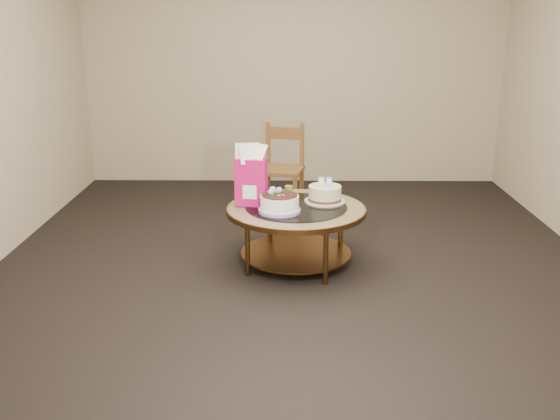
{
  "coord_description": "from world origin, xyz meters",
  "views": [
    {
      "loc": [
        -0.07,
        -4.33,
        1.79
      ],
      "look_at": [
        -0.12,
        0.02,
        0.42
      ],
      "focal_mm": 40.0,
      "sensor_mm": 36.0,
      "label": 1
    }
  ],
  "objects_px": {
    "dining_chair": "(282,168)",
    "gift_bag": "(251,175)",
    "decorated_cake": "(279,204)",
    "cream_cake": "(325,194)",
    "coffee_table": "(296,217)"
  },
  "relations": [
    {
      "from": "decorated_cake",
      "to": "cream_cake",
      "type": "distance_m",
      "value": 0.42
    },
    {
      "from": "dining_chair",
      "to": "gift_bag",
      "type": "bearing_deg",
      "value": -87.78
    },
    {
      "from": "cream_cake",
      "to": "dining_chair",
      "type": "relative_size",
      "value": 0.37
    },
    {
      "from": "cream_cake",
      "to": "gift_bag",
      "type": "height_order",
      "value": "gift_bag"
    },
    {
      "from": "gift_bag",
      "to": "cream_cake",
      "type": "bearing_deg",
      "value": 16.89
    },
    {
      "from": "coffee_table",
      "to": "cream_cake",
      "type": "distance_m",
      "value": 0.28
    },
    {
      "from": "coffee_table",
      "to": "dining_chair",
      "type": "bearing_deg",
      "value": 94.81
    },
    {
      "from": "decorated_cake",
      "to": "gift_bag",
      "type": "relative_size",
      "value": 0.66
    },
    {
      "from": "coffee_table",
      "to": "gift_bag",
      "type": "height_order",
      "value": "gift_bag"
    },
    {
      "from": "gift_bag",
      "to": "dining_chair",
      "type": "distance_m",
      "value": 1.34
    },
    {
      "from": "cream_cake",
      "to": "decorated_cake",
      "type": "bearing_deg",
      "value": -145.54
    },
    {
      "from": "gift_bag",
      "to": "dining_chair",
      "type": "bearing_deg",
      "value": 89.2
    },
    {
      "from": "coffee_table",
      "to": "gift_bag",
      "type": "xyz_separation_m",
      "value": [
        -0.33,
        0.04,
        0.3
      ]
    },
    {
      "from": "dining_chair",
      "to": "coffee_table",
      "type": "bearing_deg",
      "value": -73.61
    },
    {
      "from": "cream_cake",
      "to": "dining_chair",
      "type": "bearing_deg",
      "value": 102.78
    }
  ]
}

